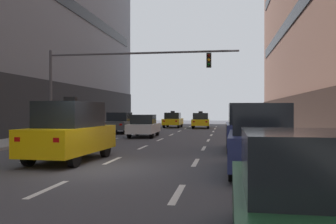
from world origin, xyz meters
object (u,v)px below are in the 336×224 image
Objects in this scene: car_parked_0 at (314,203)px; taxi_driving_4 at (201,121)px; car_parked_1 at (260,139)px; car_parked_2 at (247,127)px; car_driving_2 at (120,123)px; taxi_driving_0 at (70,132)px; taxi_driving_1 at (75,129)px; car_driving_3 at (144,126)px; taxi_driving_5 at (173,120)px; traffic_signal_0 at (112,73)px.

taxi_driving_4 is at bearing 95.96° from car_parked_0.
car_parked_2 reaches higher than car_parked_1.
car_parked_2 is at bearing 90.00° from car_parked_0.
car_driving_2 is 11.47m from taxi_driving_4.
car_parked_2 is (6.70, 4.47, 0.00)m from taxi_driving_0.
taxi_driving_4 is 1.02× the size of car_parked_0.
taxi_driving_1 is (-3.28, 7.95, -0.33)m from taxi_driving_0.
car_parked_0 is 6.64m from car_parked_1.
car_parked_1 reaches higher than taxi_driving_4.
car_driving_3 is 15.06m from taxi_driving_5.
taxi_driving_4 is 18.82m from traffic_signal_0.
car_parked_2 reaches higher than taxi_driving_5.
taxi_driving_1 is at bearing 112.44° from taxi_driving_0.
car_driving_3 is 15.79m from car_parked_1.
car_driving_2 is at bearing 88.87° from taxi_driving_1.
car_parked_0 is at bearing -68.73° from car_driving_2.
traffic_signal_0 is (-4.16, -18.04, 3.39)m from taxi_driving_4.
car_driving_2 is 20.97m from car_parked_1.
car_parked_1 is (3.64, -28.22, 0.22)m from taxi_driving_4.
car_parked_2 is at bearing -51.63° from car_driving_2.
car_parked_1 reaches higher than car_driving_2.
traffic_signal_0 is (-7.80, 4.02, 3.10)m from car_parked_2.
car_driving_3 is (3.21, 4.63, 0.02)m from taxi_driving_1.
taxi_driving_4 is 0.98× the size of car_parked_2.
car_parked_0 is 18.84m from traffic_signal_0.
taxi_driving_1 is 4.10m from traffic_signal_0.
taxi_driving_4 is at bearing 83.42° from taxi_driving_0.
taxi_driving_0 reaches higher than car_driving_3.
car_driving_3 is 0.97× the size of taxi_driving_4.
taxi_driving_1 is at bearing -166.16° from traffic_signal_0.
car_driving_3 is at bearing 75.86° from traffic_signal_0.
car_parked_1 is (6.84, -29.33, 0.20)m from taxi_driving_5.
taxi_driving_0 is 26.70m from taxi_driving_4.
taxi_driving_0 reaches higher than taxi_driving_1.
taxi_driving_1 is at bearing -91.13° from car_driving_2.
taxi_driving_0 is at bearing -89.67° from car_driving_3.
taxi_driving_1 is 19.94m from taxi_driving_5.
car_driving_2 is 1.08× the size of car_driving_3.
car_driving_2 is at bearing 125.37° from car_driving_3.
car_parked_0 is at bearing -90.01° from car_parked_1.
taxi_driving_1 is 0.93× the size of taxi_driving_4.
car_driving_2 is 9.23m from traffic_signal_0.
car_parked_0 is (6.84, -35.97, -0.02)m from taxi_driving_5.
car_parked_2 is (9.98, -3.48, 0.33)m from taxi_driving_1.
car_parked_0 reaches higher than car_driving_3.
taxi_driving_4 is (6.34, 18.58, 0.05)m from taxi_driving_1.
traffic_signal_0 reaches higher than car_driving_3.
traffic_signal_0 reaches higher than car_driving_2.
taxi_driving_0 reaches higher than car_parked_0.
car_driving_2 is at bearing 117.86° from car_parked_1.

